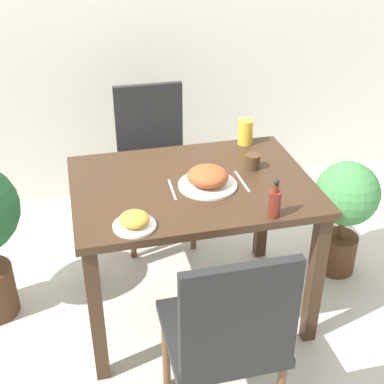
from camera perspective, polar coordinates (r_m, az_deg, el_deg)
name	(u,v)px	position (r m, az deg, el deg)	size (l,w,h in m)	color
ground_plane	(192,305)	(2.84, 0.00, -12.01)	(16.00, 16.00, 0.00)	beige
dining_table	(192,203)	(2.47, 0.00, -1.19)	(1.08, 0.79, 0.74)	#3D2819
chair_near	(228,334)	(1.97, 3.82, -14.88)	(0.42, 0.42, 0.91)	black
chair_far	(153,155)	(3.15, -4.14, 3.98)	(0.42, 0.42, 0.91)	black
food_plate	(208,178)	(2.36, 1.69, 1.50)	(0.26, 0.26, 0.09)	white
side_plate	(134,221)	(2.10, -6.18, -3.11)	(0.17, 0.17, 0.06)	white
drink_cup	(252,162)	(2.53, 6.46, 3.25)	(0.07, 0.07, 0.07)	#4C331E
juice_glass	(245,132)	(2.77, 5.72, 6.40)	(0.08, 0.08, 0.13)	gold
sauce_bottle	(275,202)	(2.16, 8.82, -1.08)	(0.05, 0.05, 0.17)	maroon
fork_utensil	(172,190)	(2.35, -2.13, 0.24)	(0.01, 0.18, 0.00)	silver
spoon_utensil	(242,181)	(2.43, 5.36, 1.14)	(0.01, 0.19, 0.00)	silver
potted_plant_right	(345,205)	(2.95, 16.03, -1.37)	(0.34, 0.34, 0.67)	#51331E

